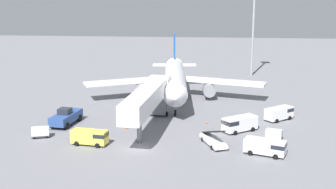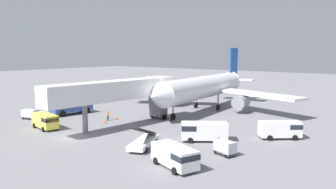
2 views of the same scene
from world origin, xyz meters
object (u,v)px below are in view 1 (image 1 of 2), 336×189
Objects in this scene: service_van_mid_right at (280,113)px; baggage_cart_rear_right at (40,132)px; jet_bridge at (149,98)px; ground_crew_worker_foreground at (122,120)px; airplane_at_gate at (175,79)px; pushback_tug at (66,117)px; safety_cone_bravo at (126,121)px; belt_loader_truck at (213,140)px; service_van_mid_left at (91,137)px; safety_cone_alpha at (207,122)px; service_van_near_right at (266,146)px; service_van_outer_left at (239,123)px; safety_cone_charlie at (127,127)px; apron_light_mast at (254,1)px; baggage_cart_far_center at (274,134)px.

baggage_cart_rear_right is (-36.04, -12.74, -0.36)m from service_van_mid_right.
jet_bridge is 6.31m from ground_crew_worker_foreground.
service_van_mid_right is at bearing -33.80° from airplane_at_gate.
baggage_cart_rear_right is at bearing -124.94° from airplane_at_gate.
safety_cone_bravo is at bearing 11.38° from pushback_tug.
airplane_at_gate is at bearing 106.32° from belt_loader_truck.
pushback_tug is 1.40× the size of service_van_mid_left.
service_van_mid_right is at bearing 14.73° from safety_cone_alpha.
service_van_outer_left is at bearing 107.33° from service_van_near_right.
service_van_mid_right reaches higher than safety_cone_charlie.
safety_cone_charlie is at bearing 65.67° from service_van_mid_left.
safety_cone_charlie is (-17.28, -0.25, -0.98)m from service_van_outer_left.
service_van_outer_left is 22.33m from service_van_mid_left.
apron_light_mast reaches higher than pushback_tug.
baggage_cart_far_center is (8.68, 3.07, 0.10)m from belt_loader_truck.
apron_light_mast is (-1.35, 39.65, 17.30)m from service_van_mid_right.
baggage_cart_far_center is 0.10× the size of apron_light_mast.
jet_bridge reaches higher than ground_crew_worker_foreground.
baggage_cart_rear_right is (-8.14, 2.34, -0.34)m from service_van_mid_left.
airplane_at_gate is 19.80m from jet_bridge.
safety_cone_alpha is at bearing -103.96° from apron_light_mast.
service_van_mid_right is (20.83, 7.26, -3.85)m from jet_bridge.
service_van_near_right is at bearing -72.67° from service_van_outer_left.
jet_bridge is at bearing 148.12° from belt_loader_truck.
safety_cone_alpha is (13.35, 2.65, -0.67)m from ground_crew_worker_foreground.
ground_crew_worker_foreground is 0.06× the size of apron_light_mast.
baggage_cart_far_center is at bearing -7.95° from safety_cone_charlie.
airplane_at_gate reaches higher than service_van_outer_left.
service_van_mid_left reaches higher than safety_cone_bravo.
pushback_tug is 34.93m from service_van_mid_right.
ground_crew_worker_foreground is (-14.41, 7.61, 0.16)m from belt_loader_truck.
safety_cone_bravo is at bearing 149.35° from service_van_near_right.
service_van_near_right is (16.75, -9.35, -3.90)m from jet_bridge.
airplane_at_gate is 19.71m from ground_crew_worker_foreground.
safety_cone_bravo is at bearing 146.84° from belt_loader_truck.
apron_light_mast is at bearing 61.57° from safety_cone_bravo.
airplane_at_gate is 20.86m from safety_cone_charlie.
pushback_tug is at bearing 172.39° from baggage_cart_far_center.
airplane_at_gate reaches higher than belt_loader_truck.
pushback_tug is at bearing 125.75° from service_van_mid_left.
service_van_mid_right is at bearing 50.80° from belt_loader_truck.
ground_crew_worker_foreground is at bearing 162.09° from jet_bridge.
airplane_at_gate is 73.60× the size of safety_cone_alpha.
apron_light_mast reaches higher than service_van_mid_left.
service_van_near_right is 10.07m from service_van_outer_left.
baggage_cart_rear_right is at bearing -158.27° from safety_cone_alpha.
pushback_tug is 1.18× the size of belt_loader_truck.
apron_light_mast reaches higher than ground_crew_worker_foreground.
service_van_mid_right is 10.47× the size of safety_cone_alpha.
service_van_near_right is 32.20m from baggage_cart_rear_right.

